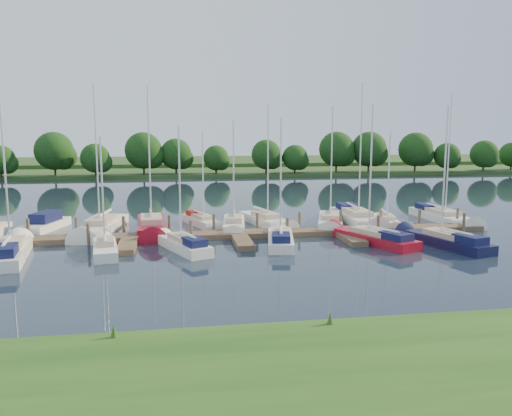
{
  "coord_description": "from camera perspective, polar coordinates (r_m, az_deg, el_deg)",
  "views": [
    {
      "loc": [
        -4.51,
        -29.32,
        7.8
      ],
      "look_at": [
        1.42,
        8.0,
        2.2
      ],
      "focal_mm": 35.0,
      "sensor_mm": 36.0,
      "label": 1
    }
  ],
  "objects": [
    {
      "name": "ground",
      "position": [
        30.68,
        -0.28,
        -6.3
      ],
      "size": [
        260.0,
        260.0,
        0.0
      ],
      "primitive_type": "plane",
      "color": "#17202E",
      "rests_on": "ground"
    },
    {
      "name": "near_bank",
      "position": [
        15.96,
        9.06,
        -19.92
      ],
      "size": [
        90.0,
        10.0,
        0.5
      ],
      "primitive_type": "cube",
      "color": "#1F4914",
      "rests_on": "ground"
    },
    {
      "name": "dock",
      "position": [
        37.68,
        -1.97,
        -3.21
      ],
      "size": [
        40.0,
        6.0,
        0.4
      ],
      "color": "#4A3D2A",
      "rests_on": "ground"
    },
    {
      "name": "mooring_pilings",
      "position": [
        38.7,
        -2.18,
        -2.3
      ],
      "size": [
        38.24,
        2.84,
        2.0
      ],
      "color": "#473D33",
      "rests_on": "ground"
    },
    {
      "name": "far_shore",
      "position": [
        104.69,
        -6.55,
        4.27
      ],
      "size": [
        180.0,
        30.0,
        0.6
      ],
      "primitive_type": "cube",
      "color": "#21441A",
      "rests_on": "ground"
    },
    {
      "name": "distant_hill",
      "position": [
        129.6,
        -7.05,
        5.23
      ],
      "size": [
        220.0,
        40.0,
        1.4
      ],
      "primitive_type": "cube",
      "color": "#3B5726",
      "rests_on": "ground"
    },
    {
      "name": "treeline",
      "position": [
        91.35,
        -8.36,
        6.0
      ],
      "size": [
        146.32,
        10.34,
        8.17
      ],
      "color": "#38281C",
      "rests_on": "ground"
    },
    {
      "name": "motorboat",
      "position": [
        44.45,
        -22.96,
        -1.87
      ],
      "size": [
        3.03,
        6.23,
        1.85
      ],
      "rotation": [
        0.0,
        0.0,
        2.89
      ],
      "color": "white",
      "rests_on": "ground"
    },
    {
      "name": "sailboat_n_2",
      "position": [
        42.09,
        -17.29,
        -2.25
      ],
      "size": [
        3.39,
        9.66,
        12.14
      ],
      "rotation": [
        0.0,
        0.0,
        3.0
      ],
      "color": "white",
      "rests_on": "ground"
    },
    {
      "name": "sailboat_n_3",
      "position": [
        41.17,
        -11.85,
        -2.27
      ],
      "size": [
        2.72,
        9.38,
        11.94
      ],
      "rotation": [
        0.0,
        0.0,
        3.21
      ],
      "color": "maroon",
      "rests_on": "ground"
    },
    {
      "name": "sailboat_n_4",
      "position": [
        43.23,
        -6.18,
        -1.6
      ],
      "size": [
        3.28,
        6.39,
        8.27
      ],
      "rotation": [
        0.0,
        0.0,
        3.49
      ],
      "color": "white",
      "rests_on": "ground"
    },
    {
      "name": "sailboat_n_5",
      "position": [
        41.41,
        -2.54,
        -2.05
      ],
      "size": [
        2.44,
        7.28,
        9.33
      ],
      "rotation": [
        0.0,
        0.0,
        3.02
      ],
      "color": "white",
      "rests_on": "ground"
    },
    {
      "name": "sailboat_n_6",
      "position": [
        43.33,
        1.21,
        -1.58
      ],
      "size": [
        3.78,
        8.39,
        10.63
      ],
      "rotation": [
        0.0,
        0.0,
        3.41
      ],
      "color": "white",
      "rests_on": "ground"
    },
    {
      "name": "sailboat_n_7",
      "position": [
        43.44,
        8.48,
        -1.64
      ],
      "size": [
        3.96,
        8.26,
        10.49
      ],
      "rotation": [
        0.0,
        0.0,
        2.84
      ],
      "color": "white",
      "rests_on": "ground"
    },
    {
      "name": "sailboat_n_8",
      "position": [
        45.64,
        11.45,
        -1.16
      ],
      "size": [
        2.69,
        9.99,
        12.58
      ],
      "rotation": [
        0.0,
        0.0,
        3.1
      ],
      "color": "white",
      "rests_on": "ground"
    },
    {
      "name": "sailboat_n_9",
      "position": [
        44.43,
        14.67,
        -1.61
      ],
      "size": [
        2.61,
        6.53,
        8.32
      ],
      "rotation": [
        0.0,
        0.0,
        2.94
      ],
      "color": "white",
      "rests_on": "ground"
    },
    {
      "name": "sailboat_n_10",
      "position": [
        48.34,
        20.53,
        -1.02
      ],
      "size": [
        2.4,
        9.28,
        11.7
      ],
      "rotation": [
        0.0,
        0.0,
        3.17
      ],
      "color": "white",
      "rests_on": "ground"
    },
    {
      "name": "sailboat_s_0",
      "position": [
        35.39,
        -26.31,
        -4.64
      ],
      "size": [
        3.16,
        8.63,
        10.93
      ],
      "rotation": [
        0.0,
        0.0,
        0.16
      ],
      "color": "white",
      "rests_on": "ground"
    },
    {
      "name": "sailboat_s_1",
      "position": [
        34.46,
        -16.86,
        -4.55
      ],
      "size": [
        2.24,
        6.22,
        8.04
      ],
      "rotation": [
        0.0,
        0.0,
        0.15
      ],
      "color": "white",
      "rests_on": "ground"
    },
    {
      "name": "sailboat_s_2",
      "position": [
        34.25,
        -8.3,
        -4.28
      ],
      "size": [
        3.72,
        6.65,
        8.74
      ],
      "rotation": [
        0.0,
        0.0,
        0.4
      ],
      "color": "white",
      "rests_on": "ground"
    },
    {
      "name": "sailboat_s_3",
      "position": [
        35.78,
        2.8,
        -3.65
      ],
      "size": [
        2.82,
        7.35,
        9.34
      ],
      "rotation": [
        0.0,
        0.0,
        -0.18
      ],
      "color": "white",
      "rests_on": "ground"
    },
    {
      "name": "sailboat_s_4",
      "position": [
        37.16,
        13.16,
        -3.42
      ],
      "size": [
        4.46,
        7.99,
        10.27
      ],
      "rotation": [
        0.0,
        0.0,
        0.4
      ],
      "color": "maroon",
      "rests_on": "ground"
    },
    {
      "name": "sailboat_s_5",
      "position": [
        37.51,
        20.81,
        -3.63
      ],
      "size": [
        3.61,
        7.98,
        10.13
      ],
      "rotation": [
        0.0,
        0.0,
        0.27
      ],
      "color": "#0F1234",
      "rests_on": "ground"
    }
  ]
}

